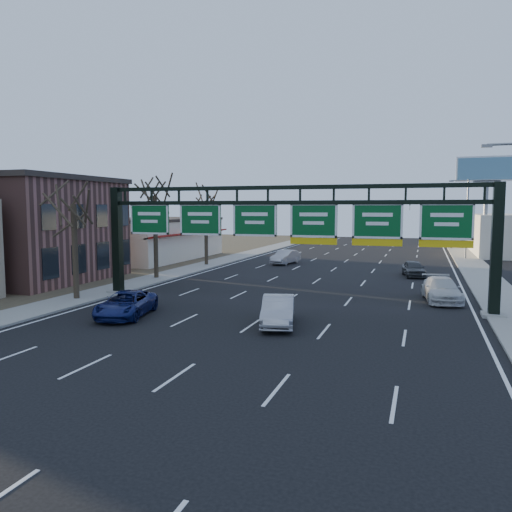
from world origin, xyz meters
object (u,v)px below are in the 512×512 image
(car_silver_sedan, at_px, (278,311))
(car_blue_suv, at_px, (126,304))
(sign_gantry, at_px, (286,228))
(car_white_wagon, at_px, (441,290))

(car_silver_sedan, bearing_deg, car_blue_suv, 171.06)
(sign_gantry, relative_size, car_white_wagon, 4.87)
(car_blue_suv, xyz_separation_m, car_silver_sedan, (8.32, 0.67, 0.05))
(sign_gantry, xyz_separation_m, car_silver_sedan, (1.10, -5.51, -3.90))
(car_blue_suv, distance_m, car_silver_sedan, 8.35)
(sign_gantry, height_order, car_silver_sedan, sign_gantry)
(car_blue_suv, bearing_deg, car_silver_sedan, -7.42)
(car_silver_sedan, relative_size, car_white_wagon, 0.88)
(sign_gantry, bearing_deg, car_white_wagon, 23.80)
(car_blue_suv, relative_size, car_silver_sedan, 1.10)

